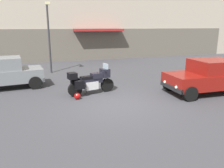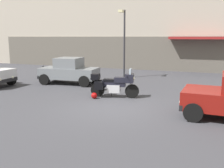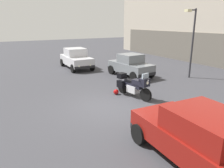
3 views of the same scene
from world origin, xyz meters
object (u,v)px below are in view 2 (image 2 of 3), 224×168
helmet (94,96)px  bollard_curbside (43,71)px  motorcycle (114,84)px  streetlamp_curbside (124,37)px

helmet → bollard_curbside: 7.45m
motorcycle → streetlamp_curbside: (-1.38, 5.51, 2.15)m
streetlamp_curbside → bollard_curbside: size_ratio=5.45×
helmet → bollard_curbside: (-5.99, 4.42, 0.30)m
helmet → streetlamp_curbside: streetlamp_curbside is taller
motorcycle → bollard_curbside: motorcycle is taller
motorcycle → streetlamp_curbside: bearing=93.5°
motorcycle → bollard_curbside: 7.74m
motorcycle → bollard_curbside: size_ratio=2.71×
bollard_curbside → helmet: bearing=-36.5°
helmet → bollard_curbside: size_ratio=0.34×
motorcycle → streetlamp_curbside: 6.07m
streetlamp_curbside → helmet: bearing=-84.0°
motorcycle → helmet: size_ratio=8.03×
motorcycle → bollard_curbside: (-6.72, 3.85, -0.18)m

